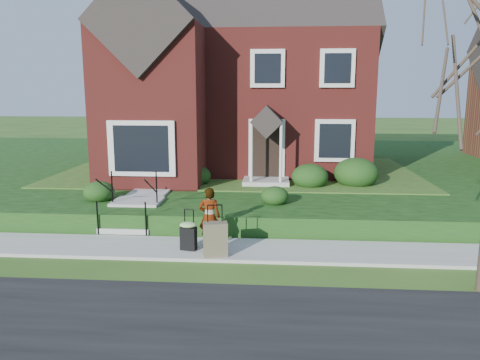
# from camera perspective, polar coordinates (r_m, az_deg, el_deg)

# --- Properties ---
(ground) EXTENTS (120.00, 120.00, 0.00)m
(ground) POSITION_cam_1_polar(r_m,az_deg,el_deg) (11.52, -3.48, -8.60)
(ground) COLOR #2D5119
(ground) RESTS_ON ground
(sidewalk) EXTENTS (60.00, 1.60, 0.08)m
(sidewalk) POSITION_cam_1_polar(r_m,az_deg,el_deg) (11.51, -3.48, -8.42)
(sidewalk) COLOR #9E9B93
(sidewalk) RESTS_ON ground
(terrace) EXTENTS (44.00, 20.00, 0.60)m
(terrace) POSITION_cam_1_polar(r_m,az_deg,el_deg) (22.09, 10.77, 1.40)
(terrace) COLOR #13330D
(terrace) RESTS_ON ground
(walkway) EXTENTS (1.20, 6.00, 0.06)m
(walkway) POSITION_cam_1_polar(r_m,az_deg,el_deg) (16.58, -9.73, -0.48)
(walkway) COLOR #9E9B93
(walkway) RESTS_ON terrace
(main_house) EXTENTS (10.40, 10.20, 9.40)m
(main_house) POSITION_cam_1_polar(r_m,az_deg,el_deg) (20.50, -0.48, 14.80)
(main_house) COLOR maroon
(main_house) RESTS_ON terrace
(front_steps) EXTENTS (1.40, 2.02, 1.50)m
(front_steps) POSITION_cam_1_polar(r_m,az_deg,el_deg) (13.65, -12.91, -3.69)
(front_steps) COLOR #9E9B93
(front_steps) RESTS_ON ground
(foundation_shrubs) EXTENTS (10.10, 4.16, 1.07)m
(foundation_shrubs) POSITION_cam_1_polar(r_m,az_deg,el_deg) (16.05, 0.27, 0.89)
(foundation_shrubs) COLOR #12330F
(foundation_shrubs) RESTS_ON terrace
(woman) EXTENTS (0.54, 0.36, 1.46)m
(woman) POSITION_cam_1_polar(r_m,az_deg,el_deg) (11.45, -3.75, -4.49)
(woman) COLOR #999999
(woman) RESTS_ON sidewalk
(suitcase_black) EXTENTS (0.47, 0.41, 0.99)m
(suitcase_black) POSITION_cam_1_polar(r_m,az_deg,el_deg) (11.28, -6.30, -6.59)
(suitcase_black) COLOR black
(suitcase_black) RESTS_ON sidewalk
(suitcase_olive) EXTENTS (0.60, 0.41, 1.20)m
(suitcase_olive) POSITION_cam_1_polar(r_m,az_deg,el_deg) (10.82, -3.02, -7.21)
(suitcase_olive) COLOR brown
(suitcase_olive) RESTS_ON sidewalk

